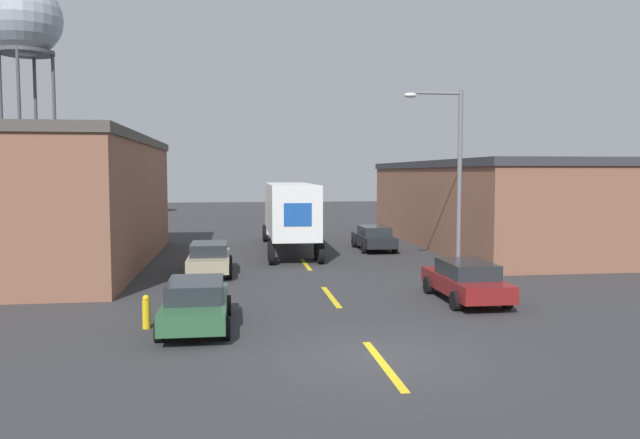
# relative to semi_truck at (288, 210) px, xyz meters

# --- Properties ---
(ground_plane) EXTENTS (160.00, 160.00, 0.00)m
(ground_plane) POSITION_rel_semi_truck_xyz_m (0.34, -20.88, -2.29)
(ground_plane) COLOR #333335
(road_centerline) EXTENTS (0.20, 19.52, 0.01)m
(road_centerline) POSITION_rel_semi_truck_xyz_m (0.34, -13.62, -2.29)
(road_centerline) COLOR yellow
(road_centerline) RESTS_ON ground_plane
(warehouse_left) EXTENTS (10.99, 18.43, 6.11)m
(warehouse_left) POSITION_rel_semi_truck_xyz_m (-12.56, -4.35, 0.77)
(warehouse_left) COLOR brown
(warehouse_left) RESTS_ON ground_plane
(warehouse_right) EXTENTS (11.16, 22.16, 5.06)m
(warehouse_right) POSITION_rel_semi_truck_xyz_m (13.32, 0.80, 0.25)
(warehouse_right) COLOR brown
(warehouse_right) RESTS_ON ground_plane
(semi_truck) EXTENTS (2.85, 13.05, 3.78)m
(semi_truck) POSITION_rel_semi_truck_xyz_m (0.00, 0.00, 0.00)
(semi_truck) COLOR silver
(semi_truck) RESTS_ON ground_plane
(parked_car_left_far) EXTENTS (1.93, 4.54, 1.37)m
(parked_car_left_far) POSITION_rel_semi_truck_xyz_m (-4.11, -8.06, -1.57)
(parked_car_left_far) COLOR tan
(parked_car_left_far) RESTS_ON ground_plane
(parked_car_left_near) EXTENTS (1.93, 4.54, 1.37)m
(parked_car_left_near) POSITION_rel_semi_truck_xyz_m (-4.11, -17.49, -1.57)
(parked_car_left_near) COLOR #2D5B38
(parked_car_left_near) RESTS_ON ground_plane
(parked_car_right_far) EXTENTS (1.93, 4.54, 1.37)m
(parked_car_right_far) POSITION_rel_semi_truck_xyz_m (4.78, -0.78, -1.57)
(parked_car_right_far) COLOR black
(parked_car_right_far) RESTS_ON ground_plane
(parked_car_right_near) EXTENTS (1.93, 4.54, 1.37)m
(parked_car_right_near) POSITION_rel_semi_truck_xyz_m (4.78, -14.97, -1.57)
(parked_car_right_near) COLOR maroon
(parked_car_right_near) RESTS_ON ground_plane
(water_tower) EXTENTS (6.03, 6.03, 20.10)m
(water_tower) POSITION_rel_semi_truck_xyz_m (-20.06, 20.23, 14.53)
(water_tower) COLOR #47474C
(water_tower) RESTS_ON ground_plane
(street_lamp) EXTENTS (2.58, 0.32, 7.87)m
(street_lamp) POSITION_rel_semi_truck_xyz_m (6.26, -9.43, 2.29)
(street_lamp) COLOR slate
(street_lamp) RESTS_ON ground_plane
(fire_hydrant) EXTENTS (0.22, 0.22, 0.96)m
(fire_hydrant) POSITION_rel_semi_truck_xyz_m (-5.49, -17.37, -1.81)
(fire_hydrant) COLOR gold
(fire_hydrant) RESTS_ON ground_plane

